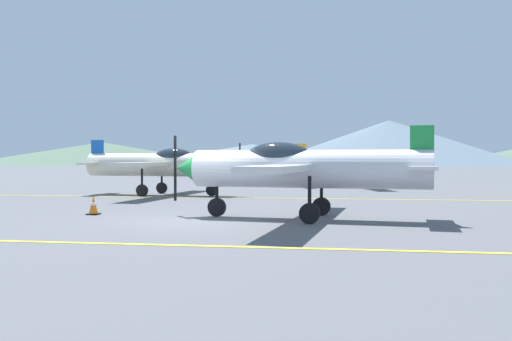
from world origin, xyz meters
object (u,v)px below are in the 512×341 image
at_px(airplane_mid, 162,164).
at_px(traffic_cone_front, 93,206).
at_px(airplane_near, 299,167).
at_px(airplane_far, 356,163).

xyz_separation_m(airplane_mid, traffic_cone_front, (0.77, -9.02, -1.22)).
distance_m(airplane_near, traffic_cone_front, 6.60).
relative_size(airplane_far, traffic_cone_front, 15.12).
relative_size(airplane_mid, airplane_far, 1.01).
distance_m(airplane_near, airplane_far, 18.60).
bearing_deg(airplane_near, airplane_mid, 128.04).
bearing_deg(airplane_far, airplane_mid, -135.85).
bearing_deg(traffic_cone_front, airplane_far, 64.47).
height_order(airplane_far, traffic_cone_front, airplane_far).
height_order(airplane_near, airplane_far, same).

